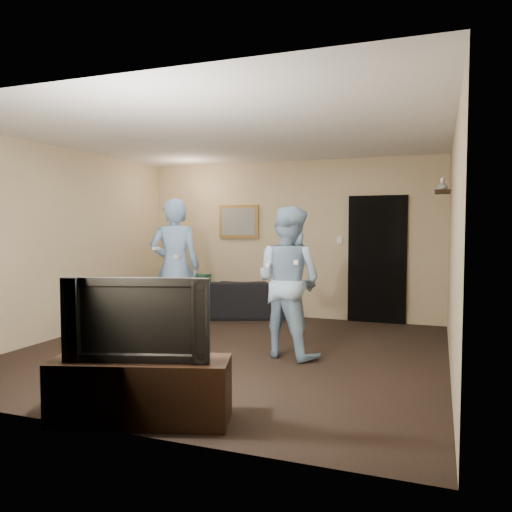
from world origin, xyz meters
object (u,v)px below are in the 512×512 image
at_px(television, 140,318).
at_px(sofa, 220,298).
at_px(wii_player_right, 288,282).
at_px(wii_player_left, 175,267).
at_px(tv_console, 141,390).

bearing_deg(television, sofa, 89.64).
height_order(television, wii_player_right, wii_player_right).
xyz_separation_m(wii_player_left, wii_player_right, (1.81, -0.55, -0.08)).
height_order(sofa, tv_console, sofa).
bearing_deg(sofa, television, 86.39).
distance_m(sofa, wii_player_left, 1.62).
height_order(sofa, wii_player_left, wii_player_left).
distance_m(tv_console, wii_player_left, 3.21).
bearing_deg(tv_console, television, 163.05).
xyz_separation_m(sofa, television, (1.29, -4.34, 0.51)).
xyz_separation_m(sofa, tv_console, (1.29, -4.34, -0.06)).
distance_m(sofa, wii_player_right, 2.78).
relative_size(television, wii_player_right, 0.64).
height_order(television, wii_player_left, wii_player_left).
xyz_separation_m(television, wii_player_left, (-1.30, 2.85, 0.14)).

